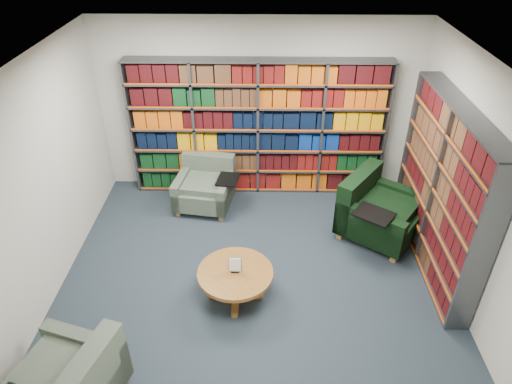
{
  "coord_description": "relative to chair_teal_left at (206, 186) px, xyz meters",
  "views": [
    {
      "loc": [
        0.09,
        -4.24,
        4.23
      ],
      "look_at": [
        0.0,
        0.6,
        1.05
      ],
      "focal_mm": 32.0,
      "sensor_mm": 36.0,
      "label": 1
    }
  ],
  "objects": [
    {
      "name": "room_shell",
      "position": [
        0.82,
        -1.88,
        1.09
      ],
      "size": [
        5.02,
        5.02,
        2.82
      ],
      "color": "black",
      "rests_on": "ground"
    },
    {
      "name": "bookshelf_back",
      "position": [
        0.82,
        0.46,
        0.79
      ],
      "size": [
        4.0,
        0.28,
        2.2
      ],
      "color": "#47494F",
      "rests_on": "ground"
    },
    {
      "name": "bookshelf_right",
      "position": [
        3.16,
        -1.28,
        0.79
      ],
      "size": [
        0.28,
        2.5,
        2.2
      ],
      "color": "#47494F",
      "rests_on": "ground"
    },
    {
      "name": "chair_teal_left",
      "position": [
        0.0,
        0.0,
        0.0
      ],
      "size": [
        1.06,
        0.96,
        0.77
      ],
      "color": "#092932",
      "rests_on": "ground"
    },
    {
      "name": "chair_green_right",
      "position": [
        2.54,
        -0.74,
        0.06
      ],
      "size": [
        1.41,
        1.42,
        0.92
      ],
      "color": "black",
      "rests_on": "ground"
    },
    {
      "name": "coffee_table",
      "position": [
        0.59,
        -2.09,
        0.04
      ],
      "size": [
        0.92,
        0.92,
        0.64
      ],
      "color": "olive",
      "rests_on": "ground"
    }
  ]
}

